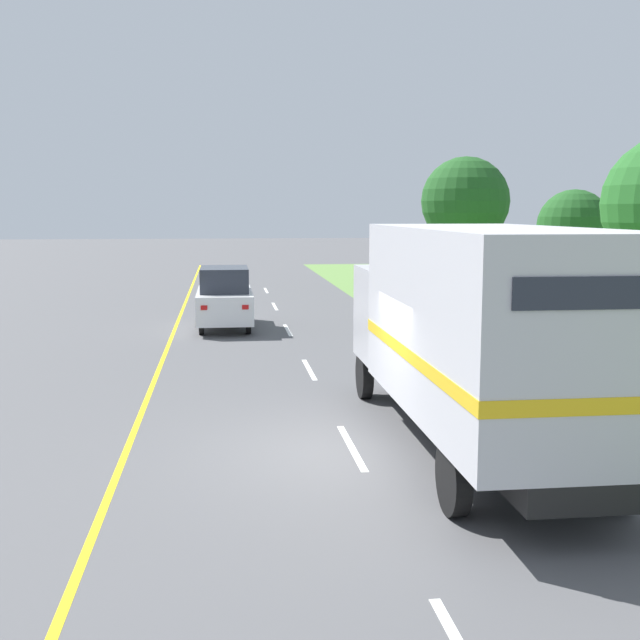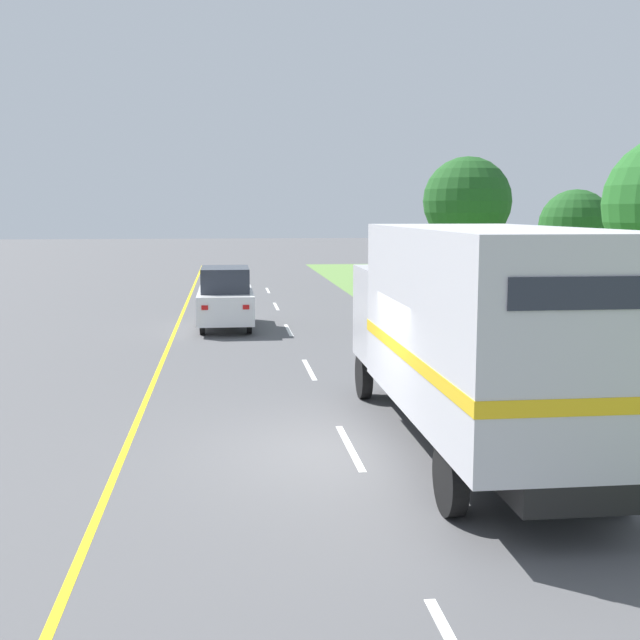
{
  "view_description": "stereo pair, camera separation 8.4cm",
  "coord_description": "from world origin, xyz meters",
  "px_view_note": "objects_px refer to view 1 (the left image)",
  "views": [
    {
      "loc": [
        -2.07,
        -12.54,
        3.91
      ],
      "look_at": [
        0.3,
        7.07,
        1.2
      ],
      "focal_mm": 45.0,
      "sensor_mm": 36.0,
      "label": 1
    },
    {
      "loc": [
        -1.99,
        -12.55,
        3.91
      ],
      "look_at": [
        0.3,
        7.07,
        1.2
      ],
      "focal_mm": 45.0,
      "sensor_mm": 36.0,
      "label": 2
    }
  ],
  "objects_px": {
    "horse_trailer_truck": "(478,329)",
    "lead_car_white": "(225,298)",
    "highway_sign": "(563,291)",
    "roadside_tree_mid": "(574,227)",
    "roadside_tree_far": "(465,201)"
  },
  "relations": [
    {
      "from": "roadside_tree_mid",
      "to": "roadside_tree_far",
      "type": "height_order",
      "value": "roadside_tree_far"
    },
    {
      "from": "lead_car_white",
      "to": "roadside_tree_far",
      "type": "height_order",
      "value": "roadside_tree_far"
    },
    {
      "from": "lead_car_white",
      "to": "roadside_tree_mid",
      "type": "height_order",
      "value": "roadside_tree_mid"
    },
    {
      "from": "horse_trailer_truck",
      "to": "highway_sign",
      "type": "height_order",
      "value": "horse_trailer_truck"
    },
    {
      "from": "highway_sign",
      "to": "roadside_tree_mid",
      "type": "height_order",
      "value": "roadside_tree_mid"
    },
    {
      "from": "highway_sign",
      "to": "roadside_tree_mid",
      "type": "bearing_deg",
      "value": 64.65
    },
    {
      "from": "horse_trailer_truck",
      "to": "lead_car_white",
      "type": "height_order",
      "value": "horse_trailer_truck"
    },
    {
      "from": "roadside_tree_mid",
      "to": "lead_car_white",
      "type": "bearing_deg",
      "value": -160.58
    },
    {
      "from": "horse_trailer_truck",
      "to": "lead_car_white",
      "type": "relative_size",
      "value": 2.03
    },
    {
      "from": "highway_sign",
      "to": "roadside_tree_far",
      "type": "xyz_separation_m",
      "value": [
        3.22,
        19.3,
        2.55
      ]
    },
    {
      "from": "lead_car_white",
      "to": "roadside_tree_far",
      "type": "xyz_separation_m",
      "value": [
        12.12,
        12.87,
        3.33
      ]
    },
    {
      "from": "horse_trailer_truck",
      "to": "lead_car_white",
      "type": "bearing_deg",
      "value": 105.49
    },
    {
      "from": "lead_car_white",
      "to": "roadside_tree_far",
      "type": "relative_size",
      "value": 0.66
    },
    {
      "from": "horse_trailer_truck",
      "to": "roadside_tree_far",
      "type": "bearing_deg",
      "value": 73.41
    },
    {
      "from": "highway_sign",
      "to": "roadside_tree_mid",
      "type": "xyz_separation_m",
      "value": [
        5.44,
        11.49,
        1.44
      ]
    }
  ]
}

